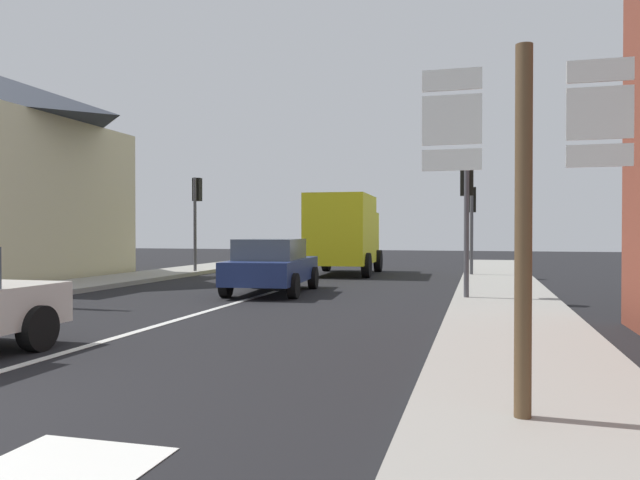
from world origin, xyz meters
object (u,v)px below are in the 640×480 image
object	(u,v)px
sedan_far	(272,265)
delivery_truck	(344,232)
traffic_light_far_left	(197,203)
route_sign_post	(523,202)
traffic_light_near_right	(467,195)
traffic_light_far_right	(472,211)

from	to	relation	value
sedan_far	delivery_truck	distance (m)	7.53
traffic_light_far_left	route_sign_post	bearing A→B (deg)	-56.09
traffic_light_far_left	sedan_far	bearing A→B (deg)	-49.33
traffic_light_near_right	traffic_light_far_right	xyz separation A→B (m)	(0.00, 7.85, -0.11)
route_sign_post	traffic_light_near_right	size ratio (longest dim) A/B	0.94
sedan_far	delivery_truck	size ratio (longest dim) A/B	0.85
route_sign_post	traffic_light_far_right	bearing A→B (deg)	92.19
route_sign_post	traffic_light_far_right	distance (m)	17.32
traffic_light_far_right	sedan_far	bearing A→B (deg)	-126.57
sedan_far	route_sign_post	distance (m)	11.93
delivery_truck	traffic_light_far_left	xyz separation A→B (m)	(-5.57, -1.37, 1.13)
traffic_light_far_left	traffic_light_far_right	bearing A→B (deg)	4.63
delivery_truck	route_sign_post	world-z (taller)	route_sign_post
delivery_truck	traffic_light_near_right	size ratio (longest dim) A/B	1.49
traffic_light_near_right	traffic_light_far_right	distance (m)	7.85
delivery_truck	sedan_far	bearing A→B (deg)	-92.52
delivery_truck	route_sign_post	xyz separation A→B (m)	(5.49, -17.82, 0.26)
delivery_truck	traffic_light_near_right	world-z (taller)	traffic_light_near_right
delivery_truck	traffic_light_far_left	world-z (taller)	traffic_light_far_left
traffic_light_near_right	traffic_light_far_left	bearing A→B (deg)	146.01
traffic_light_near_right	traffic_light_far_right	world-z (taller)	traffic_light_near_right
sedan_far	traffic_light_far_right	distance (m)	8.81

